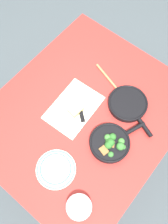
{
  "coord_description": "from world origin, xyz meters",
  "views": [
    {
      "loc": [
        0.46,
        0.37,
        2.15
      ],
      "look_at": [
        0.0,
        0.0,
        0.8
      ],
      "focal_mm": 40.0,
      "sensor_mm": 36.0,
      "label": 1
    }
  ],
  "objects": [
    {
      "name": "cheese_block",
      "position": [
        0.02,
        -0.05,
        0.79
      ],
      "size": [
        0.09,
        0.07,
        0.04
      ],
      "color": "#EFD67A",
      "rests_on": "dining_table_red"
    },
    {
      "name": "dining_table_red",
      "position": [
        0.0,
        0.0,
        0.7
      ],
      "size": [
        1.21,
        1.02,
        0.78
      ],
      "color": "#B72D28",
      "rests_on": "ground_plane"
    },
    {
      "name": "parchment_sheet",
      "position": [
        0.01,
        -0.07,
        0.78
      ],
      "size": [
        0.35,
        0.26,
        0.0
      ],
      "color": "beige",
      "rests_on": "dining_table_red"
    },
    {
      "name": "dinner_plate_stack",
      "position": [
        0.36,
        0.09,
        0.79
      ],
      "size": [
        0.22,
        0.22,
        0.03
      ],
      "color": "silver",
      "rests_on": "dining_table_red"
    },
    {
      "name": "prep_bowl_steel",
      "position": [
        0.43,
        0.31,
        0.8
      ],
      "size": [
        0.13,
        0.13,
        0.05
      ],
      "color": "#B7B7BC",
      "rests_on": "dining_table_red"
    },
    {
      "name": "skillet_eggs",
      "position": [
        -0.21,
        0.17,
        0.8
      ],
      "size": [
        0.24,
        0.35,
        0.04
      ],
      "rotation": [
        0.0,
        0.0,
        1.21
      ],
      "color": "black",
      "rests_on": "dining_table_red"
    },
    {
      "name": "wooden_spoon",
      "position": [
        -0.26,
        0.06,
        0.78
      ],
      "size": [
        0.13,
        0.35,
        0.02
      ],
      "rotation": [
        0.0,
        0.0,
        1.28
      ],
      "color": "#A87A4C",
      "rests_on": "dining_table_red"
    },
    {
      "name": "skillet_broccoli",
      "position": [
        0.06,
        0.24,
        0.81
      ],
      "size": [
        0.34,
        0.23,
        0.07
      ],
      "rotation": [
        0.0,
        0.0,
        2.78
      ],
      "color": "black",
      "rests_on": "dining_table_red"
    },
    {
      "name": "grater_knife",
      "position": [
        -0.01,
        -0.04,
        0.78
      ],
      "size": [
        0.2,
        0.24,
        0.02
      ],
      "rotation": [
        0.0,
        0.0,
        4.04
      ],
      "color": "silver",
      "rests_on": "dining_table_red"
    },
    {
      "name": "ground_plane",
      "position": [
        0.0,
        0.0,
        0.0
      ],
      "size": [
        14.0,
        14.0,
        0.0
      ],
      "primitive_type": "plane",
      "color": "#424C51"
    }
  ]
}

